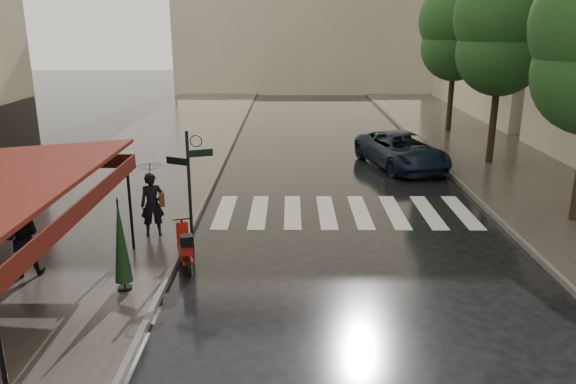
{
  "coord_description": "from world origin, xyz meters",
  "views": [
    {
      "loc": [
        1.32,
        -10.45,
        5.63
      ],
      "look_at": [
        1.27,
        3.5,
        1.4
      ],
      "focal_mm": 35.0,
      "sensor_mm": 36.0,
      "label": 1
    }
  ],
  "objects_px": {
    "pedestrian_terrace": "(21,238)",
    "parked_car": "(402,150)",
    "pedestrian_with_umbrella": "(150,176)",
    "scooter": "(185,248)",
    "parasol_back": "(121,242)"
  },
  "relations": [
    {
      "from": "pedestrian_terrace",
      "to": "parked_car",
      "type": "bearing_deg",
      "value": -153.8
    },
    {
      "from": "parked_car",
      "to": "pedestrian_with_umbrella",
      "type": "bearing_deg",
      "value": -151.8
    },
    {
      "from": "scooter",
      "to": "parasol_back",
      "type": "bearing_deg",
      "value": -143.57
    },
    {
      "from": "parked_car",
      "to": "pedestrian_terrace",
      "type": "bearing_deg",
      "value": -151.36
    },
    {
      "from": "scooter",
      "to": "parked_car",
      "type": "xyz_separation_m",
      "value": [
        6.99,
        9.69,
        0.22
      ]
    },
    {
      "from": "scooter",
      "to": "parked_car",
      "type": "relative_size",
      "value": 0.3
    },
    {
      "from": "pedestrian_with_umbrella",
      "to": "scooter",
      "type": "bearing_deg",
      "value": -72.87
    },
    {
      "from": "pedestrian_terrace",
      "to": "parked_car",
      "type": "relative_size",
      "value": 0.35
    },
    {
      "from": "pedestrian_terrace",
      "to": "parasol_back",
      "type": "relative_size",
      "value": 0.87
    },
    {
      "from": "scooter",
      "to": "parked_car",
      "type": "distance_m",
      "value": 11.95
    },
    {
      "from": "pedestrian_terrace",
      "to": "parasol_back",
      "type": "xyz_separation_m",
      "value": [
        2.48,
        -0.76,
        0.21
      ]
    },
    {
      "from": "pedestrian_terrace",
      "to": "parked_car",
      "type": "distance_m",
      "value": 14.78
    },
    {
      "from": "pedestrian_with_umbrella",
      "to": "parked_car",
      "type": "relative_size",
      "value": 0.5
    },
    {
      "from": "pedestrian_with_umbrella",
      "to": "scooter",
      "type": "height_order",
      "value": "pedestrian_with_umbrella"
    },
    {
      "from": "scooter",
      "to": "parked_car",
      "type": "height_order",
      "value": "parked_car"
    }
  ]
}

